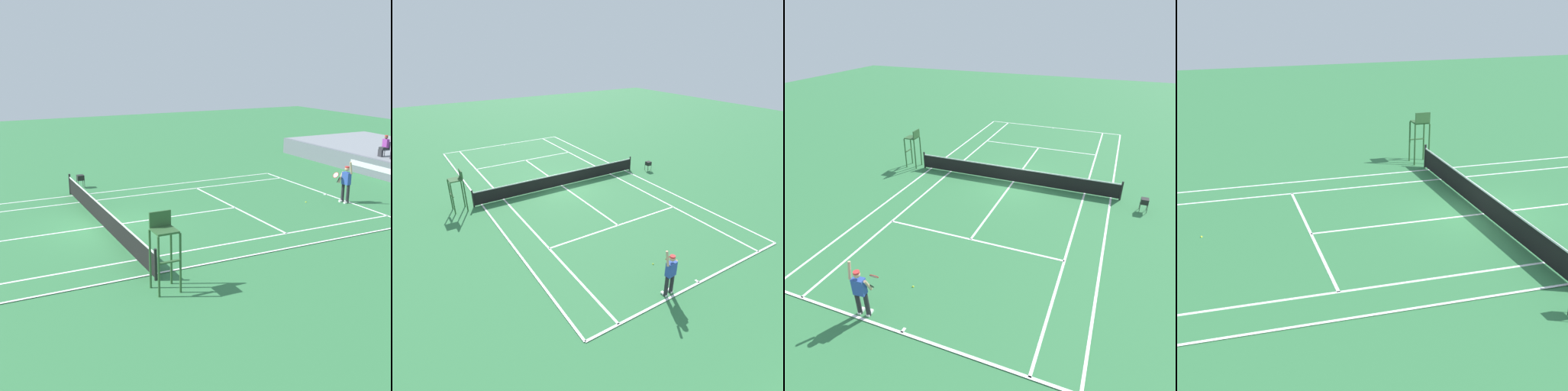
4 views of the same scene
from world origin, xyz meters
TOP-DOWN VIEW (x-y plane):
  - ground_plane at (0.00, 0.00)m, footprint 80.00×80.00m
  - court at (0.00, 0.00)m, footprint 11.08×23.88m
  - net at (0.00, 0.00)m, footprint 11.98×0.10m
  - tennis_player at (1.55, 11.67)m, footprint 0.75×0.68m
  - tennis_ball at (0.75, 9.96)m, footprint 0.07×0.07m
  - umpire_chair at (6.67, 0.00)m, footprint 0.77×0.77m
  - ball_hopper at (-7.07, 0.83)m, footprint 0.36×0.36m

SIDE VIEW (x-z plane):
  - ground_plane at x=0.00m, z-range 0.00..0.00m
  - court at x=0.00m, z-range 0.00..0.02m
  - tennis_ball at x=0.75m, z-range 0.00..0.07m
  - net at x=0.00m, z-range -0.01..1.06m
  - ball_hopper at x=-7.07m, z-range 0.22..0.92m
  - tennis_player at x=1.55m, z-range -0.05..2.04m
  - umpire_chair at x=6.67m, z-range 0.34..2.78m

